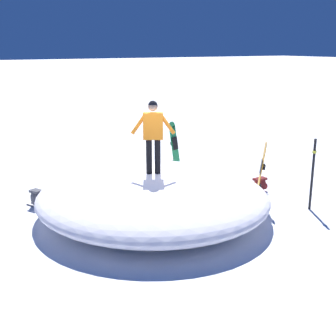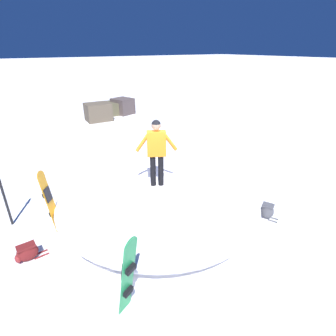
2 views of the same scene
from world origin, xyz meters
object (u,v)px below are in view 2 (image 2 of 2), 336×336
(snowboard_secondary_upright, at_px, (49,200))
(backpack_near, at_px, (27,253))
(backpack_far, at_px, (267,211))
(snowboard_primary_upright, at_px, (128,275))
(snowboarder_standing, at_px, (157,148))
(trail_marker_pole, at_px, (3,193))

(snowboard_secondary_upright, xyz_separation_m, backpack_near, (-0.82, 0.73, -0.64))
(backpack_far, bearing_deg, snowboard_primary_upright, 96.49)
(snowboarder_standing, distance_m, backpack_far, 3.42)
(snowboard_primary_upright, relative_size, backpack_far, 3.16)
(snowboard_primary_upright, relative_size, snowboard_secondary_upright, 1.04)
(snowboard_secondary_upright, relative_size, backpack_far, 3.02)
(snowboard_primary_upright, height_order, backpack_far, snowboard_primary_upright)
(trail_marker_pole, bearing_deg, snowboarder_standing, -117.82)
(snowboarder_standing, distance_m, backpack_near, 3.69)
(snowboarder_standing, bearing_deg, snowboard_secondary_upright, 68.79)
(backpack_far, bearing_deg, snowboard_secondary_upright, 60.95)
(snowboarder_standing, xyz_separation_m, backpack_near, (0.15, 3.22, -1.78))
(backpack_far, height_order, trail_marker_pole, trail_marker_pole)
(trail_marker_pole, bearing_deg, backpack_near, -174.38)
(backpack_near, bearing_deg, snowboard_secondary_upright, -41.87)
(snowboarder_standing, xyz_separation_m, snowboard_secondary_upright, (0.97, 2.49, -1.14))
(snowboard_secondary_upright, distance_m, trail_marker_pole, 1.22)
(snowboarder_standing, relative_size, snowboard_primary_upright, 1.01)
(snowboard_primary_upright, bearing_deg, snowboarder_standing, -40.81)
(snowboard_primary_upright, relative_size, backpack_near, 2.57)
(snowboard_secondary_upright, bearing_deg, trail_marker_pole, 47.51)
(snowboarder_standing, height_order, snowboard_secondary_upright, snowboarder_standing)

